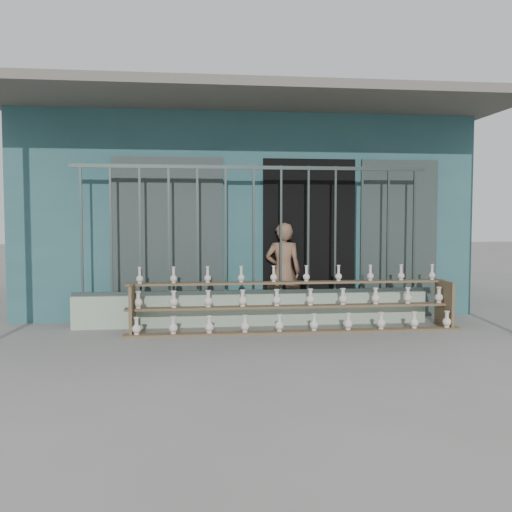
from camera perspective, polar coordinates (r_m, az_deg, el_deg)
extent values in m
plane|color=slate|center=(6.88, 1.00, -8.87)|extent=(60.00, 60.00, 0.00)
cube|color=#285054|center=(10.99, -2.05, 4.21)|extent=(7.00, 5.00, 3.20)
cube|color=black|center=(8.67, 5.27, 1.70)|extent=(1.40, 0.12, 2.40)
cube|color=#212D2A|center=(8.44, -8.75, 1.63)|extent=(1.60, 0.08, 2.40)
cube|color=#212D2A|center=(9.03, 14.05, 1.69)|extent=(1.20, 0.08, 2.40)
cube|color=#59544C|center=(8.08, -0.17, 15.49)|extent=(7.40, 2.00, 0.12)
cube|color=#92A58E|center=(8.11, -0.25, -5.34)|extent=(5.00, 0.20, 0.45)
cube|color=#283330|center=(8.08, -17.06, 2.49)|extent=(0.03, 0.03, 1.80)
cube|color=#283330|center=(8.02, -14.30, 2.52)|extent=(0.03, 0.03, 1.80)
cube|color=#283330|center=(7.98, -11.51, 2.56)|extent=(0.03, 0.03, 1.80)
cube|color=#283330|center=(7.96, -8.70, 2.59)|extent=(0.03, 0.03, 1.80)
cube|color=#283330|center=(7.96, -5.87, 2.61)|extent=(0.03, 0.03, 1.80)
cube|color=#283330|center=(7.97, -3.06, 2.63)|extent=(0.03, 0.03, 1.80)
cube|color=#283330|center=(8.01, -0.26, 2.64)|extent=(0.03, 0.03, 1.80)
cube|color=#283330|center=(8.06, 2.51, 2.64)|extent=(0.03, 0.03, 1.80)
cube|color=#283330|center=(8.13, 5.24, 2.64)|extent=(0.03, 0.03, 1.80)
cube|color=#283330|center=(8.23, 7.91, 2.63)|extent=(0.03, 0.03, 1.80)
cube|color=#283330|center=(8.33, 10.52, 2.61)|extent=(0.03, 0.03, 1.80)
cube|color=#283330|center=(8.46, 13.06, 2.59)|extent=(0.03, 0.03, 1.80)
cube|color=#283330|center=(8.60, 15.51, 2.57)|extent=(0.03, 0.03, 1.80)
cube|color=#283330|center=(8.04, -0.26, 8.85)|extent=(5.00, 0.04, 0.05)
cube|color=#283330|center=(8.07, -0.25, -3.59)|extent=(5.00, 0.04, 0.05)
cube|color=brown|center=(7.58, 4.10, -7.59)|extent=(4.50, 0.18, 0.03)
cube|color=brown|center=(7.77, 3.76, -5.06)|extent=(4.50, 0.18, 0.03)
cube|color=brown|center=(7.98, 3.44, -2.67)|extent=(4.50, 0.18, 0.03)
cube|color=brown|center=(7.68, -12.28, -5.21)|extent=(0.04, 0.55, 0.64)
cube|color=brown|center=(8.43, 18.32, -4.52)|extent=(0.04, 0.55, 0.64)
imported|color=brown|center=(8.44, 2.73, -1.57)|extent=(0.57, 0.41, 1.45)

